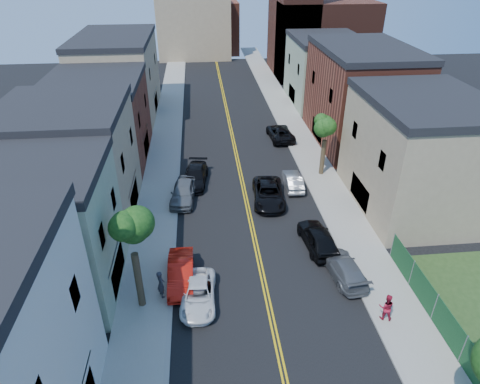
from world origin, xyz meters
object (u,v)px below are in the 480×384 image
object	(u,v)px
red_sedan	(181,273)
pedestrian_right	(386,307)
black_car_left	(195,176)
black_car_right	(318,238)
white_pickup	(198,294)
grey_car_left	(183,192)
grey_car_right	(344,268)
pedestrian_left	(161,284)
dark_car_right_far	(280,133)
black_suv_lane	(269,194)
silver_car_right	(293,181)

from	to	relation	value
red_sedan	pedestrian_right	bearing A→B (deg)	-20.73
black_car_left	black_car_right	distance (m)	14.03
white_pickup	black_car_right	world-z (taller)	black_car_right
red_sedan	grey_car_left	world-z (taller)	grey_car_left
grey_car_right	black_car_right	distance (m)	3.48
pedestrian_left	grey_car_left	bearing A→B (deg)	-28.71
dark_car_right_far	red_sedan	bearing A→B (deg)	61.13
dark_car_right_far	pedestrian_right	size ratio (longest dim) A/B	2.99
white_pickup	black_suv_lane	distance (m)	13.20
black_car_right	silver_car_right	bearing A→B (deg)	-95.34
black_car_left	grey_car_left	bearing A→B (deg)	-101.27
dark_car_right_far	black_car_left	bearing A→B (deg)	40.69
pedestrian_left	black_suv_lane	bearing A→B (deg)	-61.17
red_sedan	black_suv_lane	distance (m)	12.16
white_pickup	black_suv_lane	size ratio (longest dim) A/B	0.82
dark_car_right_far	grey_car_left	bearing A→B (deg)	45.53
pedestrian_right	white_pickup	bearing A→B (deg)	4.40
grey_car_right	black_suv_lane	size ratio (longest dim) A/B	0.85
red_sedan	black_car_right	distance (m)	10.44
black_car_right	silver_car_right	world-z (taller)	black_car_right
red_sedan	grey_car_left	size ratio (longest dim) A/B	0.95
red_sedan	black_suv_lane	bearing A→B (deg)	52.15
grey_car_left	grey_car_right	bearing A→B (deg)	-38.49
white_pickup	grey_car_left	world-z (taller)	grey_car_left
grey_car_left	grey_car_right	size ratio (longest dim) A/B	1.04
white_pickup	black_car_right	distance (m)	10.14
black_car_left	pedestrian_left	bearing A→B (deg)	-90.58
pedestrian_right	black_suv_lane	bearing A→B (deg)	-53.79
red_sedan	pedestrian_right	distance (m)	13.03
white_pickup	black_car_right	bearing A→B (deg)	31.16
black_car_left	silver_car_right	bearing A→B (deg)	-2.56
black_car_left	silver_car_right	distance (m)	9.21
white_pickup	black_suv_lane	bearing A→B (deg)	64.43
dark_car_right_far	grey_car_right	bearing A→B (deg)	86.43
red_sedan	dark_car_right_far	distance (m)	25.73
grey_car_left	black_suv_lane	xyz separation A→B (m)	(7.43, -0.95, -0.06)
pedestrian_right	black_car_left	bearing A→B (deg)	-40.77
white_pickup	silver_car_right	bearing A→B (deg)	60.03
white_pickup	pedestrian_left	size ratio (longest dim) A/B	2.36
white_pickup	pedestrian_right	xyz separation A→B (m)	(11.08, -2.61, 0.42)
grey_car_right	pedestrian_left	bearing A→B (deg)	-2.03
white_pickup	grey_car_left	size ratio (longest dim) A/B	0.93
red_sedan	dark_car_right_far	world-z (taller)	red_sedan
dark_car_right_far	pedestrian_left	distance (m)	27.47
white_pickup	black_car_left	size ratio (longest dim) A/B	0.88
dark_car_right_far	black_suv_lane	size ratio (longest dim) A/B	0.96
black_car_right	red_sedan	bearing A→B (deg)	10.60
grey_car_right	pedestrian_left	distance (m)	12.23
black_car_left	red_sedan	bearing A→B (deg)	-86.42
grey_car_left	pedestrian_left	world-z (taller)	pedestrian_left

